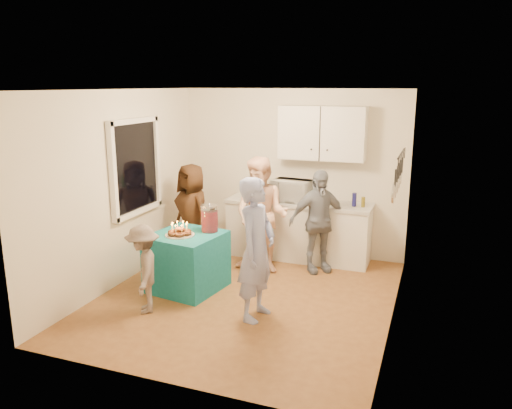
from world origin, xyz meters
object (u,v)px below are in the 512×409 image
(punch_jar, at_px, (210,219))
(child_near_left, at_px, (144,269))
(party_table, at_px, (187,261))
(microwave, at_px, (292,191))
(woman_back_right, at_px, (318,221))
(woman_back_center, at_px, (262,215))
(woman_back_left, at_px, (192,214))
(counter, at_px, (298,231))
(man_birthday, at_px, (257,249))

(punch_jar, height_order, child_near_left, punch_jar)
(party_table, bearing_deg, microwave, 61.04)
(woman_back_right, bearing_deg, woman_back_center, 163.28)
(woman_back_left, xyz_separation_m, child_near_left, (0.26, -1.75, -0.22))
(woman_back_right, height_order, child_near_left, woman_back_right)
(microwave, bearing_deg, counter, 5.54)
(counter, bearing_deg, microwave, 180.00)
(woman_back_center, xyz_separation_m, woman_back_right, (0.76, 0.28, -0.09))
(man_birthday, relative_size, woman_back_center, 0.99)
(party_table, distance_m, punch_jar, 0.64)
(woman_back_left, relative_size, woman_back_center, 0.91)
(woman_back_right, bearing_deg, woman_back_left, 151.07)
(woman_back_left, distance_m, child_near_left, 1.79)
(party_table, bearing_deg, punch_jar, 41.48)
(counter, xyz_separation_m, woman_back_right, (0.41, -0.45, 0.32))
(woman_back_left, bearing_deg, woman_back_center, 30.10)
(woman_back_right, distance_m, child_near_left, 2.60)
(party_table, bearing_deg, child_near_left, -100.87)
(punch_jar, xyz_separation_m, woman_back_left, (-0.65, 0.75, -0.17))
(microwave, distance_m, woman_back_left, 1.56)
(microwave, xyz_separation_m, woman_back_left, (-1.35, -0.72, -0.31))
(microwave, xyz_separation_m, man_birthday, (0.22, -2.16, -0.24))
(party_table, bearing_deg, counter, 58.12)
(counter, relative_size, child_near_left, 2.06)
(party_table, relative_size, woman_back_left, 0.56)
(man_birthday, bearing_deg, woman_back_left, 53.42)
(counter, xyz_separation_m, child_near_left, (-1.20, -2.48, 0.11))
(man_birthday, xyz_separation_m, child_near_left, (-1.31, -0.32, -0.30))
(microwave, relative_size, woman_back_right, 0.39)
(punch_jar, xyz_separation_m, woman_back_center, (0.46, 0.74, -0.09))
(microwave, relative_size, woman_back_center, 0.35)
(counter, distance_m, punch_jar, 1.75)
(woman_back_left, height_order, child_near_left, woman_back_left)
(counter, distance_m, child_near_left, 2.75)
(man_birthday, relative_size, woman_back_right, 1.11)
(counter, height_order, man_birthday, man_birthday)
(woman_back_center, height_order, child_near_left, woman_back_center)
(woman_back_center, relative_size, woman_back_right, 1.12)
(microwave, bearing_deg, child_near_left, -108.14)
(microwave, relative_size, punch_jar, 1.72)
(man_birthday, height_order, child_near_left, man_birthday)
(punch_jar, height_order, woman_back_left, woman_back_left)
(punch_jar, height_order, man_birthday, man_birthday)
(man_birthday, height_order, woman_back_right, man_birthday)
(woman_back_center, distance_m, woman_back_right, 0.81)
(microwave, xyz_separation_m, child_near_left, (-1.09, -2.48, -0.54))
(punch_jar, distance_m, woman_back_right, 1.61)
(woman_back_left, bearing_deg, woman_back_right, 38.91)
(party_table, bearing_deg, woman_back_right, 40.21)
(party_table, xyz_separation_m, man_birthday, (1.15, -0.47, 0.45))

